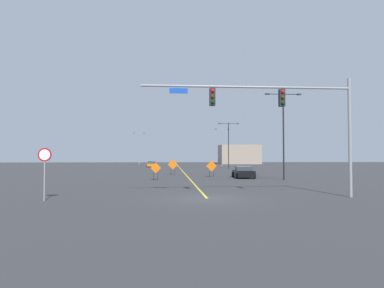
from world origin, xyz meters
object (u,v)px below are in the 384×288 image
at_px(stop_sign, 45,164).
at_px(construction_sign_left_shoulder, 173,165).
at_px(street_lamp_mid_left, 222,144).
at_px(construction_sign_median_near, 212,167).
at_px(street_lamp_far_left, 139,146).
at_px(car_black_passing, 243,172).
at_px(street_lamp_near_right, 283,129).
at_px(car_orange_approaching, 152,164).
at_px(traffic_signal_assembly, 282,108).
at_px(construction_sign_left_lane, 156,169).
at_px(street_lamp_near_left, 229,142).

bearing_deg(stop_sign, construction_sign_left_shoulder, 73.08).
bearing_deg(street_lamp_mid_left, construction_sign_median_near, -101.04).
xyz_separation_m(street_lamp_far_left, car_black_passing, (16.33, -51.08, -4.39)).
height_order(stop_sign, street_lamp_mid_left, street_lamp_mid_left).
relative_size(street_lamp_near_right, construction_sign_median_near, 4.71).
distance_m(street_lamp_far_left, car_orange_approaching, 15.40).
bearing_deg(construction_sign_median_near, traffic_signal_assembly, -84.59).
distance_m(construction_sign_left_lane, car_black_passing, 10.32).
distance_m(traffic_signal_assembly, stop_sign, 14.31).
bearing_deg(construction_sign_median_near, construction_sign_left_shoulder, 133.90).
relative_size(street_lamp_near_right, car_orange_approaching, 2.30).
distance_m(stop_sign, construction_sign_left_lane, 16.39).
xyz_separation_m(traffic_signal_assembly, car_orange_approaching, (-10.69, 54.74, -4.84)).
bearing_deg(car_black_passing, construction_sign_left_lane, -162.99).
xyz_separation_m(street_lamp_mid_left, construction_sign_median_near, (-7.38, -37.83, -3.97)).
xyz_separation_m(street_lamp_near_right, car_black_passing, (-3.43, 3.69, -4.74)).
bearing_deg(car_black_passing, stop_sign, -130.17).
bearing_deg(construction_sign_left_shoulder, construction_sign_left_lane, -101.30).
relative_size(stop_sign, street_lamp_near_left, 0.34).
relative_size(traffic_signal_assembly, street_lamp_far_left, 1.51).
bearing_deg(car_orange_approaching, construction_sign_median_near, -75.90).
xyz_separation_m(stop_sign, construction_sign_left_shoulder, (7.52, 24.74, -0.81)).
relative_size(street_lamp_far_left, street_lamp_near_right, 0.94).
height_order(traffic_signal_assembly, construction_sign_left_shoulder, traffic_signal_assembly).
bearing_deg(street_lamp_far_left, street_lamp_mid_left, -29.76).
xyz_separation_m(traffic_signal_assembly, street_lamp_far_left, (-14.73, 68.93, -0.43)).
xyz_separation_m(stop_sign, street_lamp_near_right, (18.94, 14.68, 3.27)).
relative_size(traffic_signal_assembly, street_lamp_mid_left, 1.46).
bearing_deg(traffic_signal_assembly, construction_sign_left_shoulder, 104.75).
xyz_separation_m(construction_sign_left_shoulder, construction_sign_left_lane, (-1.87, -9.38, -0.13)).
distance_m(construction_sign_left_shoulder, construction_sign_left_lane, 9.57).
xyz_separation_m(street_lamp_near_left, construction_sign_left_shoulder, (-10.98, -19.50, -3.96)).
bearing_deg(street_lamp_mid_left, construction_sign_left_lane, -107.97).
height_order(street_lamp_mid_left, car_orange_approaching, street_lamp_mid_left).
xyz_separation_m(street_lamp_mid_left, street_lamp_near_left, (-0.93, -13.62, 0.06)).
height_order(street_lamp_mid_left, construction_sign_left_lane, street_lamp_mid_left).
height_order(stop_sign, street_lamp_near_right, street_lamp_near_right).
height_order(traffic_signal_assembly, street_lamp_mid_left, street_lamp_mid_left).
relative_size(street_lamp_far_left, construction_sign_left_shoulder, 4.21).
distance_m(traffic_signal_assembly, street_lamp_far_left, 70.48).
relative_size(street_lamp_mid_left, construction_sign_left_lane, 4.89).
relative_size(traffic_signal_assembly, car_orange_approaching, 3.26).
distance_m(construction_sign_median_near, car_black_passing, 3.88).
bearing_deg(street_lamp_near_left, construction_sign_left_shoulder, -119.39).
bearing_deg(car_orange_approaching, street_lamp_far_left, 105.87).
relative_size(street_lamp_far_left, construction_sign_left_lane, 4.74).
relative_size(construction_sign_left_shoulder, car_orange_approaching, 0.51).
bearing_deg(stop_sign, street_lamp_far_left, 90.68).
bearing_deg(traffic_signal_assembly, street_lamp_near_right, 70.41).
xyz_separation_m(street_lamp_near_left, car_black_passing, (-3.00, -25.87, -4.62)).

